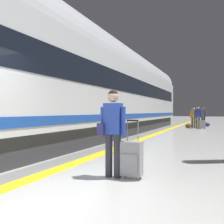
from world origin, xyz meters
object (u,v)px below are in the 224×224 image
traveller_foreground (112,127)px  high_speed_train (80,81)px  passenger_mid (193,116)px  passenger_far (203,115)px  rolling_suitcase_foreground (132,158)px  duffel_bag_mid (188,126)px  passenger_near (198,115)px  duffel_bag_far (207,125)px  suitcase_near (202,124)px

traveller_foreground → high_speed_train: bearing=127.7°
passenger_mid → passenger_far: (0.55, 2.55, 0.03)m
rolling_suitcase_foreground → duffel_bag_mid: size_ratio=2.44×
passenger_near → passenger_mid: size_ratio=1.03×
traveller_foreground → rolling_suitcase_foreground: 0.68m
duffel_bag_far → duffel_bag_mid: bearing=-115.3°
duffel_bag_mid → suitcase_near: bearing=-35.6°
traveller_foreground → suitcase_near: (0.79, 13.70, -0.62)m
duffel_bag_far → suitcase_near: bearing=-93.1°
traveller_foreground → duffel_bag_far: (0.97, 16.96, -0.79)m
rolling_suitcase_foreground → passenger_near: 13.97m
rolling_suitcase_foreground → passenger_mid: size_ratio=0.68×
rolling_suitcase_foreground → passenger_near: bearing=89.5°
suitcase_near → passenger_far: size_ratio=0.37×
rolling_suitcase_foreground → passenger_far: 17.27m
duffel_bag_mid → duffel_bag_far: size_ratio=1.00×
suitcase_near → duffel_bag_mid: 1.26m
passenger_mid → suitcase_near: bearing=-56.5°
rolling_suitcase_foreground → passenger_far: bearing=89.0°
passenger_mid → passenger_far: passenger_far is taller
duffel_bag_mid → passenger_far: passenger_far is taller
traveller_foreground → passenger_near: 14.01m
high_speed_train → passenger_mid: bearing=70.8°
suitcase_near → passenger_mid: (-0.70, 1.05, 0.59)m
passenger_near → duffel_bag_far: 3.10m
passenger_near → suitcase_near: 0.78m
duffel_bag_mid → passenger_far: 3.11m
suitcase_near → duffel_bag_mid: bearing=144.4°
duffel_bag_mid → duffel_bag_far: bearing=64.7°
high_speed_train → traveller_foreground: 5.90m
duffel_bag_mid → duffel_bag_far: same height
traveller_foreground → duffel_bag_far: traveller_foreground is taller
high_speed_train → duffel_bag_mid: bearing=71.8°
suitcase_near → high_speed_train: bearing=-114.9°
duffel_bag_mid → traveller_foreground: bearing=-89.1°
passenger_near → passenger_far: bearing=86.9°
passenger_near → passenger_mid: (-0.38, 0.75, -0.05)m
traveller_foreground → passenger_far: (0.65, 17.31, 0.00)m
passenger_far → passenger_near: bearing=-93.1°
suitcase_near → duffel_bag_far: size_ratio=1.36×
suitcase_near → duffel_bag_far: (0.18, 3.26, -0.17)m
passenger_mid → passenger_far: size_ratio=0.96×
high_speed_train → passenger_near: high_speed_train is taller
duffel_bag_mid → passenger_near: bearing=-31.2°
high_speed_train → duffel_bag_far: (4.45, 12.46, -2.35)m
high_speed_train → rolling_suitcase_foreground: high_speed_train is taller
suitcase_near → passenger_mid: 1.39m
duffel_bag_mid → duffel_bag_far: (1.19, 2.53, 0.00)m
duffel_bag_far → traveller_foreground: bearing=-93.3°
passenger_near → duffel_bag_mid: passenger_near is taller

